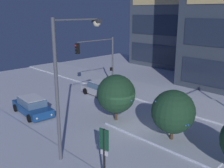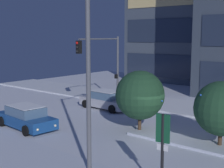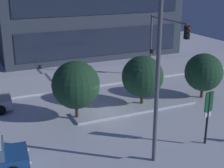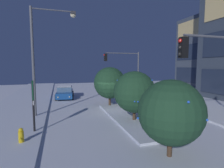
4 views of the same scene
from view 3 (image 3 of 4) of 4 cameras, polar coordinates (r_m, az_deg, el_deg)
ground at (r=21.68m, az=-3.06°, el=-5.75°), size 52.00×52.00×0.00m
curb_strip_far at (r=28.93m, az=-8.90°, el=0.54°), size 52.00×5.20×0.14m
median_strip at (r=22.91m, az=4.09°, el=-4.20°), size 9.00×1.80×0.14m
traffic_light_corner_far_right at (r=27.55m, az=9.23°, el=7.99°), size 0.32×5.49×5.67m
street_lamp_arched at (r=15.49m, az=6.39°, el=5.28°), size 0.56×3.35×8.32m
parking_info_sign at (r=18.08m, az=16.46°, el=-4.70°), size 0.55×0.13×3.14m
decorated_tree_median at (r=22.90m, az=5.36°, el=1.30°), size 2.94×2.94×3.62m
decorated_tree_left_of_median at (r=20.61m, az=-6.35°, el=-0.16°), size 3.11×3.06×3.87m
decorated_tree_right_of_median at (r=25.28m, az=15.75°, el=1.98°), size 2.84×2.90×3.42m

